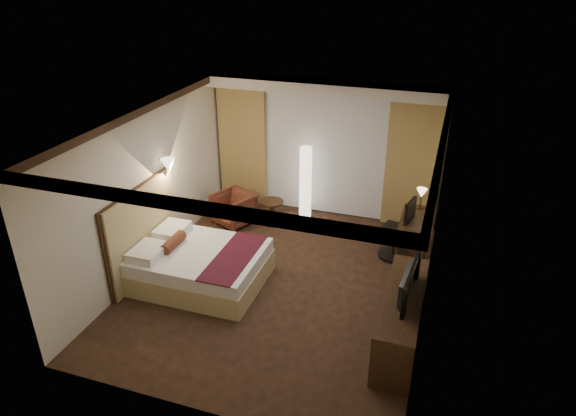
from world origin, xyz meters
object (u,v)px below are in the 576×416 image
(office_chair, at_px, (396,228))
(desk, at_px, (415,239))
(side_table, at_px, (272,213))
(floor_lamp, at_px, (305,183))
(television, at_px, (404,275))
(armchair, at_px, (234,207))
(bed, at_px, (201,266))
(dresser, at_px, (401,318))

(office_chair, bearing_deg, desk, 21.97)
(side_table, distance_m, floor_lamp, 0.86)
(floor_lamp, bearing_deg, desk, -20.97)
(desk, distance_m, office_chair, 0.38)
(television, bearing_deg, armchair, 59.60)
(bed, xyz_separation_m, armchair, (-0.31, 2.01, 0.06))
(floor_lamp, bearing_deg, office_chair, -25.47)
(side_table, bearing_deg, television, -43.67)
(floor_lamp, xyz_separation_m, office_chair, (1.89, -0.90, -0.19))
(armchair, bearing_deg, office_chair, 20.49)
(office_chair, bearing_deg, television, -67.66)
(armchair, distance_m, desk, 3.48)
(floor_lamp, xyz_separation_m, desk, (2.22, -0.85, -0.38))
(side_table, relative_size, desk, 0.42)
(office_chair, bearing_deg, armchair, -171.11)
(dresser, bearing_deg, armchair, 145.29)
(armchair, distance_m, television, 4.32)
(side_table, distance_m, dresser, 3.86)
(floor_lamp, height_order, desk, floor_lamp)
(desk, height_order, television, television)
(armchair, height_order, dresser, dresser)
(bed, bearing_deg, floor_lamp, 70.58)
(armchair, distance_m, floor_lamp, 1.47)
(side_table, xyz_separation_m, television, (2.78, -2.65, 0.82))
(dresser, xyz_separation_m, television, (-0.03, 0.00, 0.68))
(television, bearing_deg, side_table, 50.87)
(desk, relative_size, dresser, 0.60)
(bed, relative_size, side_table, 3.95)
(floor_lamp, relative_size, desk, 1.27)
(desk, distance_m, dresser, 2.25)
(floor_lamp, height_order, television, floor_lamp)
(floor_lamp, distance_m, television, 3.83)
(bed, distance_m, television, 3.30)
(floor_lamp, relative_size, dresser, 0.77)
(bed, xyz_separation_m, floor_lamp, (0.94, 2.66, 0.47))
(office_chair, bearing_deg, dresser, -66.90)
(side_table, height_order, television, television)
(side_table, bearing_deg, office_chair, -10.57)
(side_table, height_order, office_chair, office_chair)
(floor_lamp, distance_m, desk, 2.41)
(side_table, distance_m, office_chair, 2.49)
(bed, bearing_deg, armchair, 98.91)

